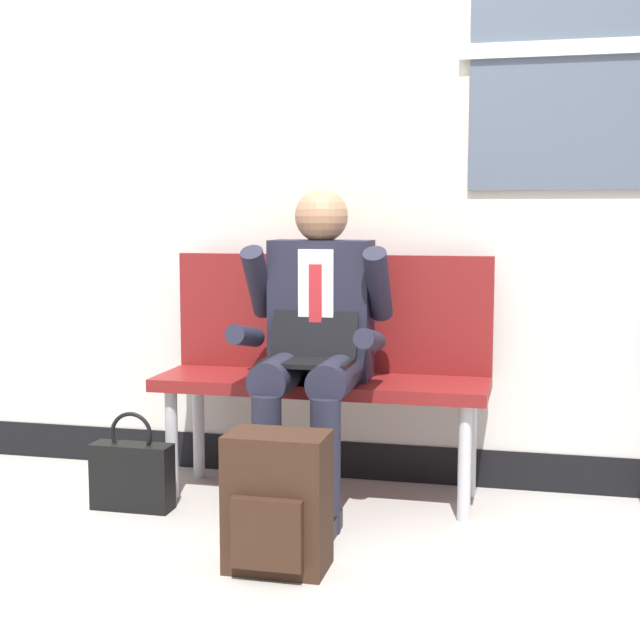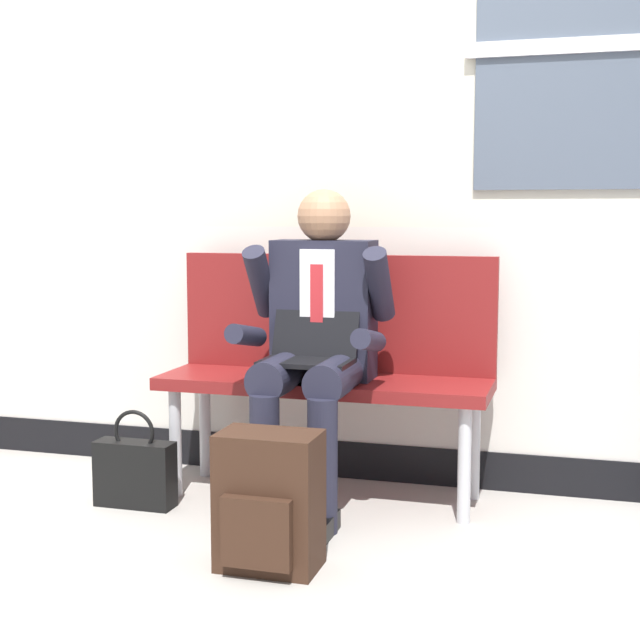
% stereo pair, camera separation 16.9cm
% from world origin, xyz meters
% --- Properties ---
extents(ground_plane, '(18.00, 18.00, 0.00)m').
position_xyz_m(ground_plane, '(0.00, 0.00, 0.00)').
color(ground_plane, '#9E9991').
extents(station_wall, '(6.75, 0.16, 3.13)m').
position_xyz_m(station_wall, '(0.01, 0.73, 1.55)').
color(station_wall, beige).
rests_on(station_wall, ground).
extents(bench_with_person, '(1.33, 0.42, 0.98)m').
position_xyz_m(bench_with_person, '(-0.08, 0.46, 0.57)').
color(bench_with_person, maroon).
rests_on(bench_with_person, ground).
extents(person_seated, '(0.57, 0.70, 1.24)m').
position_xyz_m(person_seated, '(-0.08, 0.25, 0.67)').
color(person_seated, '#1E1E2D').
rests_on(person_seated, ground).
extents(backpack, '(0.33, 0.24, 0.45)m').
position_xyz_m(backpack, '(-0.05, -0.40, 0.22)').
color(backpack, '#331E14').
rests_on(backpack, ground).
extents(handbag, '(0.32, 0.11, 0.39)m').
position_xyz_m(handbag, '(-0.77, 0.06, 0.14)').
color(handbag, black).
rests_on(handbag, ground).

